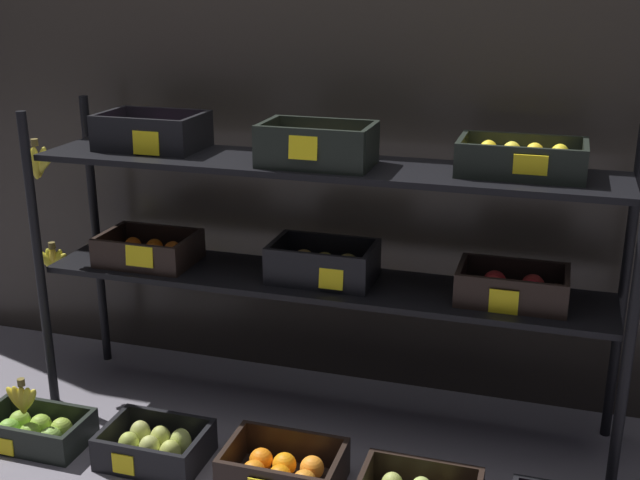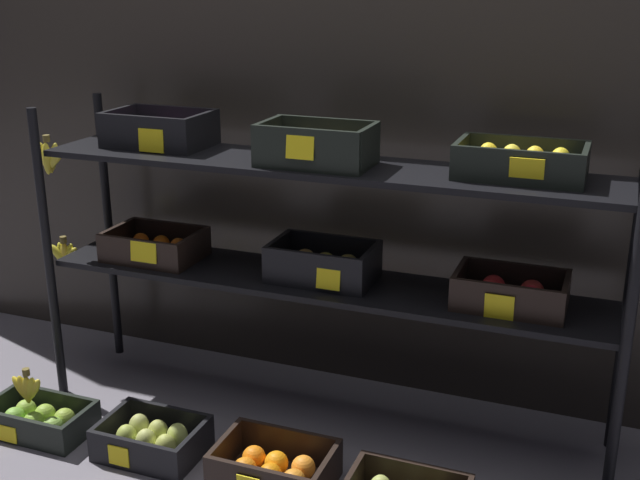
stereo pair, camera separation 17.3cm
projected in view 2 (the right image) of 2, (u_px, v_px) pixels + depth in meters
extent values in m
plane|color=slate|center=(320.00, 417.00, 2.77)|extent=(10.00, 10.00, 0.00)
cube|color=#2D2823|center=(359.00, 110.00, 2.78)|extent=(4.29, 0.12, 2.03)
cylinder|color=black|center=(48.00, 258.00, 2.77)|extent=(0.03, 0.03, 1.05)
cylinder|color=black|center=(626.00, 345.00, 2.13)|extent=(0.03, 0.03, 1.05)
cylinder|color=black|center=(109.00, 229.00, 3.09)|extent=(0.03, 0.03, 1.05)
cylinder|color=black|center=(628.00, 297.00, 2.44)|extent=(0.03, 0.03, 1.05)
cube|color=black|center=(320.00, 282.00, 2.61)|extent=(1.86, 0.32, 0.02)
cube|color=black|center=(320.00, 166.00, 2.49)|extent=(1.86, 0.32, 0.02)
cube|color=black|center=(156.00, 256.00, 2.81)|extent=(0.32, 0.23, 0.01)
cube|color=black|center=(138.00, 252.00, 2.70)|extent=(0.32, 0.02, 0.09)
cube|color=black|center=(171.00, 234.00, 2.89)|extent=(0.32, 0.02, 0.09)
cube|color=black|center=(118.00, 238.00, 2.84)|extent=(0.02, 0.20, 0.09)
cube|color=black|center=(193.00, 248.00, 2.74)|extent=(0.02, 0.20, 0.09)
sphere|color=orange|center=(132.00, 247.00, 2.79)|extent=(0.06, 0.06, 0.06)
sphere|color=orange|center=(149.00, 250.00, 2.76)|extent=(0.06, 0.06, 0.06)
sphere|color=orange|center=(169.00, 252.00, 2.74)|extent=(0.06, 0.06, 0.06)
sphere|color=orange|center=(141.00, 241.00, 2.85)|extent=(0.06, 0.06, 0.06)
sphere|color=orange|center=(161.00, 244.00, 2.83)|extent=(0.06, 0.06, 0.06)
sphere|color=orange|center=(178.00, 246.00, 2.80)|extent=(0.06, 0.06, 0.06)
cube|color=yellow|center=(143.00, 252.00, 2.68)|extent=(0.10, 0.01, 0.07)
cube|color=black|center=(323.00, 277.00, 2.61)|extent=(0.34, 0.22, 0.01)
cube|color=black|center=(312.00, 270.00, 2.50)|extent=(0.34, 0.02, 0.11)
cube|color=black|center=(334.00, 250.00, 2.68)|extent=(0.34, 0.02, 0.11)
cube|color=black|center=(278.00, 254.00, 2.65)|extent=(0.02, 0.18, 0.11)
cube|color=black|center=(370.00, 266.00, 2.54)|extent=(0.02, 0.18, 0.11)
sphere|color=#D5BE55|center=(299.00, 266.00, 2.60)|extent=(0.07, 0.07, 0.07)
sphere|color=#D2C34A|center=(320.00, 268.00, 2.58)|extent=(0.07, 0.07, 0.07)
sphere|color=gold|center=(344.00, 272.00, 2.55)|extent=(0.07, 0.07, 0.07)
sphere|color=#E6B455|center=(305.00, 259.00, 2.65)|extent=(0.07, 0.07, 0.07)
sphere|color=gold|center=(325.00, 263.00, 2.62)|extent=(0.07, 0.07, 0.07)
sphere|color=#D3BB50|center=(348.00, 265.00, 2.60)|extent=(0.07, 0.07, 0.07)
cube|color=yellow|center=(328.00, 278.00, 2.48)|extent=(0.08, 0.02, 0.08)
cube|color=black|center=(510.00, 304.00, 2.40)|extent=(0.33, 0.21, 0.01)
cube|color=black|center=(506.00, 300.00, 2.30)|extent=(0.33, 0.02, 0.09)
cube|color=black|center=(516.00, 277.00, 2.47)|extent=(0.33, 0.02, 0.09)
cube|color=black|center=(459.00, 281.00, 2.44)|extent=(0.02, 0.18, 0.09)
cube|color=black|center=(565.00, 295.00, 2.33)|extent=(0.02, 0.18, 0.09)
sphere|color=red|center=(490.00, 292.00, 2.38)|extent=(0.07, 0.07, 0.07)
sphere|color=red|center=(530.00, 297.00, 2.34)|extent=(0.07, 0.07, 0.07)
sphere|color=red|center=(493.00, 286.00, 2.42)|extent=(0.07, 0.07, 0.07)
sphere|color=red|center=(532.00, 291.00, 2.39)|extent=(0.07, 0.07, 0.07)
cube|color=yellow|center=(499.00, 307.00, 2.30)|extent=(0.08, 0.01, 0.08)
cube|color=black|center=(161.00, 144.00, 2.73)|extent=(0.34, 0.23, 0.01)
cube|color=black|center=(142.00, 132.00, 2.62)|extent=(0.34, 0.02, 0.11)
cube|color=black|center=(176.00, 121.00, 2.81)|extent=(0.34, 0.02, 0.11)
cube|color=black|center=(119.00, 124.00, 2.77)|extent=(0.02, 0.20, 0.11)
cube|color=black|center=(202.00, 130.00, 2.66)|extent=(0.02, 0.20, 0.11)
sphere|color=#5B1D56|center=(126.00, 136.00, 2.71)|extent=(0.05, 0.05, 0.05)
sphere|color=#5F285B|center=(138.00, 137.00, 2.70)|extent=(0.05, 0.05, 0.05)
sphere|color=#6D264A|center=(153.00, 138.00, 2.68)|extent=(0.05, 0.05, 0.05)
sphere|color=#56295E|center=(167.00, 139.00, 2.66)|extent=(0.05, 0.05, 0.05)
sphere|color=#641D4D|center=(179.00, 140.00, 2.64)|extent=(0.05, 0.05, 0.05)
sphere|color=#69255C|center=(133.00, 133.00, 2.76)|extent=(0.05, 0.05, 0.05)
sphere|color=#6B3056|center=(147.00, 134.00, 2.74)|extent=(0.05, 0.05, 0.05)
sphere|color=#591E51|center=(160.00, 135.00, 2.72)|extent=(0.05, 0.05, 0.05)
sphere|color=#6B295D|center=(173.00, 136.00, 2.71)|extent=(0.05, 0.05, 0.05)
sphere|color=#672448|center=(187.00, 138.00, 2.68)|extent=(0.05, 0.05, 0.05)
sphere|color=#631A50|center=(142.00, 131.00, 2.80)|extent=(0.05, 0.05, 0.05)
sphere|color=#58224E|center=(155.00, 132.00, 2.78)|extent=(0.05, 0.05, 0.05)
sphere|color=#5C225A|center=(168.00, 133.00, 2.77)|extent=(0.05, 0.05, 0.05)
sphere|color=#562357|center=(181.00, 134.00, 2.75)|extent=(0.05, 0.05, 0.05)
sphere|color=brown|center=(195.00, 135.00, 2.73)|extent=(0.05, 0.05, 0.05)
cube|color=yellow|center=(151.00, 141.00, 2.60)|extent=(0.09, 0.01, 0.08)
cube|color=black|center=(317.00, 163.00, 2.46)|extent=(0.34, 0.21, 0.01)
cube|color=black|center=(305.00, 148.00, 2.35)|extent=(0.34, 0.02, 0.12)
cube|color=black|center=(328.00, 136.00, 2.52)|extent=(0.34, 0.02, 0.12)
cube|color=black|center=(268.00, 138.00, 2.49)|extent=(0.02, 0.18, 0.12)
cube|color=black|center=(368.00, 146.00, 2.38)|extent=(0.02, 0.18, 0.12)
ellipsoid|color=brown|center=(286.00, 150.00, 2.45)|extent=(0.05, 0.05, 0.07)
ellipsoid|color=brown|center=(304.00, 152.00, 2.42)|extent=(0.05, 0.05, 0.07)
ellipsoid|color=brown|center=(324.00, 154.00, 2.40)|extent=(0.05, 0.05, 0.07)
ellipsoid|color=brown|center=(344.00, 155.00, 2.38)|extent=(0.05, 0.05, 0.07)
ellipsoid|color=brown|center=(291.00, 146.00, 2.50)|extent=(0.05, 0.05, 0.07)
ellipsoid|color=brown|center=(311.00, 148.00, 2.48)|extent=(0.05, 0.05, 0.07)
ellipsoid|color=brown|center=(332.00, 149.00, 2.46)|extent=(0.05, 0.05, 0.07)
ellipsoid|color=brown|center=(350.00, 151.00, 2.44)|extent=(0.05, 0.05, 0.07)
cube|color=yellow|center=(300.00, 146.00, 2.34)|extent=(0.09, 0.01, 0.08)
cube|color=black|center=(520.00, 176.00, 2.31)|extent=(0.37, 0.22, 0.01)
cube|color=black|center=(516.00, 166.00, 2.20)|extent=(0.37, 0.02, 0.09)
cube|color=black|center=(526.00, 151.00, 2.38)|extent=(0.37, 0.02, 0.09)
cube|color=black|center=(460.00, 154.00, 2.35)|extent=(0.02, 0.19, 0.09)
cube|color=black|center=(585.00, 163.00, 2.23)|extent=(0.02, 0.19, 0.09)
ellipsoid|color=yellow|center=(484.00, 160.00, 2.29)|extent=(0.06, 0.06, 0.08)
ellipsoid|color=yellow|center=(507.00, 162.00, 2.28)|extent=(0.06, 0.06, 0.08)
ellipsoid|color=yellow|center=(531.00, 164.00, 2.25)|extent=(0.06, 0.06, 0.08)
ellipsoid|color=yellow|center=(559.00, 166.00, 2.23)|extent=(0.06, 0.06, 0.08)
ellipsoid|color=yellow|center=(488.00, 155.00, 2.35)|extent=(0.06, 0.06, 0.08)
ellipsoid|color=yellow|center=(511.00, 157.00, 2.33)|extent=(0.06, 0.06, 0.08)
ellipsoid|color=yellow|center=(534.00, 159.00, 2.31)|extent=(0.06, 0.06, 0.08)
ellipsoid|color=yellow|center=(560.00, 161.00, 2.29)|extent=(0.06, 0.06, 0.08)
cube|color=yellow|center=(527.00, 168.00, 2.18)|extent=(0.09, 0.01, 0.06)
cylinder|color=brown|center=(63.00, 240.00, 2.90)|extent=(0.02, 0.02, 0.02)
ellipsoid|color=yellow|center=(59.00, 255.00, 2.92)|extent=(0.09, 0.03, 0.09)
ellipsoid|color=yellow|center=(63.00, 254.00, 2.92)|extent=(0.06, 0.03, 0.10)
ellipsoid|color=yellow|center=(65.00, 254.00, 2.92)|extent=(0.03, 0.03, 0.09)
ellipsoid|color=yellow|center=(69.00, 254.00, 2.92)|extent=(0.06, 0.03, 0.10)
ellipsoid|color=yellow|center=(70.00, 255.00, 2.91)|extent=(0.09, 0.03, 0.09)
cylinder|color=brown|center=(46.00, 138.00, 2.75)|extent=(0.02, 0.02, 0.02)
ellipsoid|color=yellow|center=(43.00, 158.00, 2.78)|extent=(0.10, 0.03, 0.11)
ellipsoid|color=yellow|center=(46.00, 158.00, 2.78)|extent=(0.07, 0.03, 0.12)
ellipsoid|color=yellow|center=(47.00, 159.00, 2.77)|extent=(0.03, 0.03, 0.11)
ellipsoid|color=yellow|center=(53.00, 158.00, 2.78)|extent=(0.07, 0.03, 0.12)
ellipsoid|color=yellow|center=(55.00, 159.00, 2.76)|extent=(0.10, 0.03, 0.10)
cube|color=black|center=(41.00, 429.00, 2.69)|extent=(0.35, 0.20, 0.01)
cube|color=black|center=(20.00, 430.00, 2.59)|extent=(0.35, 0.02, 0.09)
cube|color=black|center=(57.00, 403.00, 2.75)|extent=(0.35, 0.02, 0.09)
cube|color=black|center=(0.00, 407.00, 2.73)|extent=(0.02, 0.17, 0.09)
cube|color=black|center=(81.00, 426.00, 2.61)|extent=(0.02, 0.17, 0.09)
sphere|color=#83C543|center=(15.00, 418.00, 2.68)|extent=(0.07, 0.07, 0.07)
sphere|color=#82B633|center=(34.00, 422.00, 2.65)|extent=(0.07, 0.07, 0.07)
sphere|color=#87B746|center=(53.00, 427.00, 2.62)|extent=(0.07, 0.07, 0.07)
sphere|color=#90B83E|center=(26.00, 410.00, 2.73)|extent=(0.07, 0.07, 0.07)
sphere|color=#91BB3A|center=(45.00, 414.00, 2.70)|extent=(0.07, 0.07, 0.07)
sphere|color=#91B138|center=(65.00, 419.00, 2.67)|extent=(0.07, 0.07, 0.07)
cube|color=yellow|center=(5.00, 434.00, 2.61)|extent=(0.09, 0.01, 0.06)
cube|color=black|center=(153.00, 451.00, 2.57)|extent=(0.32, 0.23, 0.01)
cube|color=black|center=(133.00, 454.00, 2.45)|extent=(0.32, 0.02, 0.10)
cube|color=black|center=(170.00, 420.00, 2.64)|extent=(0.32, 0.02, 0.10)
cube|color=black|center=(111.00, 427.00, 2.60)|extent=(0.02, 0.20, 0.10)
cube|color=black|center=(194.00, 446.00, 2.49)|extent=(0.02, 0.20, 0.10)
ellipsoid|color=#ACBC4C|center=(127.00, 438.00, 2.54)|extent=(0.07, 0.07, 0.09)
ellipsoid|color=#BAC161|center=(146.00, 442.00, 2.52)|extent=(0.07, 0.07, 0.09)
ellipsoid|color=#B5BD50|center=(165.00, 448.00, 2.49)|extent=(0.07, 0.07, 0.09)
ellipsoid|color=tan|center=(139.00, 427.00, 2.61)|extent=(0.07, 0.07, 0.09)
ellipsoid|color=#A7AE4F|center=(158.00, 433.00, 2.57)|extent=(0.07, 0.07, 0.09)
ellipsoid|color=#B4C15A|center=(177.00, 437.00, 2.55)|extent=(0.07, 0.07, 0.09)
cube|color=yellow|center=(119.00, 456.00, 2.46)|extent=(0.07, 0.00, 0.07)
cube|color=black|center=(289.00, 444.00, 2.49)|extent=(0.35, 0.02, 0.11)
cube|color=black|center=(225.00, 452.00, 2.45)|extent=(0.02, 0.21, 0.11)
cube|color=black|center=(327.00, 476.00, 2.34)|extent=(0.02, 0.21, 0.11)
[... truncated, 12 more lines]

